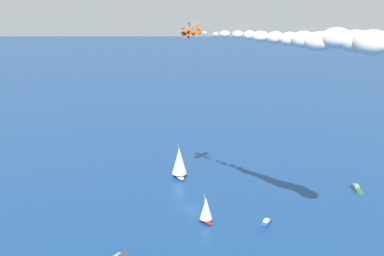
{
  "coord_description": "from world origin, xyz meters",
  "views": [
    {
      "loc": [
        -11.86,
        -118.81,
        56.42
      ],
      "look_at": [
        0.0,
        0.0,
        24.44
      ],
      "focal_mm": 41.03,
      "sensor_mm": 36.0,
      "label": 1
    }
  ],
  "objects_px": {
    "motorboat_trailing": "(358,189)",
    "biplane_lead": "(191,32)",
    "motorboat_far_port": "(265,224)",
    "sailboat_offshore": "(179,162)",
    "sailboat_far_stbd": "(206,210)",
    "wingwalker_lead": "(189,24)"
  },
  "relations": [
    {
      "from": "motorboat_trailing",
      "to": "biplane_lead",
      "type": "xyz_separation_m",
      "value": [
        -54.84,
        -6.88,
        50.46
      ]
    },
    {
      "from": "motorboat_far_port",
      "to": "sailboat_offshore",
      "type": "bearing_deg",
      "value": 118.23
    },
    {
      "from": "motorboat_far_port",
      "to": "motorboat_trailing",
      "type": "distance_m",
      "value": 41.64
    },
    {
      "from": "sailboat_far_stbd",
      "to": "biplane_lead",
      "type": "xyz_separation_m",
      "value": [
        -3.08,
        9.8,
        47.29
      ]
    },
    {
      "from": "motorboat_trailing",
      "to": "biplane_lead",
      "type": "distance_m",
      "value": 74.84
    },
    {
      "from": "sailboat_offshore",
      "to": "biplane_lead",
      "type": "height_order",
      "value": "biplane_lead"
    },
    {
      "from": "sailboat_far_stbd",
      "to": "wingwalker_lead",
      "type": "relative_size",
      "value": 5.39
    },
    {
      "from": "motorboat_far_port",
      "to": "wingwalker_lead",
      "type": "height_order",
      "value": "wingwalker_lead"
    },
    {
      "from": "motorboat_far_port",
      "to": "wingwalker_lead",
      "type": "relative_size",
      "value": 4.0
    },
    {
      "from": "motorboat_trailing",
      "to": "wingwalker_lead",
      "type": "relative_size",
      "value": 4.7
    },
    {
      "from": "biplane_lead",
      "to": "sailboat_far_stbd",
      "type": "bearing_deg",
      "value": -72.57
    },
    {
      "from": "motorboat_far_port",
      "to": "motorboat_trailing",
      "type": "xyz_separation_m",
      "value": [
        36.19,
        20.6,
        0.05
      ]
    },
    {
      "from": "biplane_lead",
      "to": "wingwalker_lead",
      "type": "distance_m",
      "value": 2.15
    },
    {
      "from": "biplane_lead",
      "to": "wingwalker_lead",
      "type": "xyz_separation_m",
      "value": [
        -0.53,
        -0.36,
        2.06
      ]
    },
    {
      "from": "motorboat_trailing",
      "to": "wingwalker_lead",
      "type": "height_order",
      "value": "wingwalker_lead"
    },
    {
      "from": "biplane_lead",
      "to": "sailboat_offshore",
      "type": "bearing_deg",
      "value": 94.19
    },
    {
      "from": "motorboat_far_port",
      "to": "sailboat_far_stbd",
      "type": "height_order",
      "value": "sailboat_far_stbd"
    },
    {
      "from": "sailboat_far_stbd",
      "to": "sailboat_offshore",
      "type": "bearing_deg",
      "value": 98.1
    },
    {
      "from": "sailboat_far_stbd",
      "to": "motorboat_far_port",
      "type": "bearing_deg",
      "value": -14.13
    },
    {
      "from": "motorboat_far_port",
      "to": "sailboat_far_stbd",
      "type": "distance_m",
      "value": 16.38
    },
    {
      "from": "motorboat_far_port",
      "to": "biplane_lead",
      "type": "xyz_separation_m",
      "value": [
        -18.65,
        13.72,
        50.51
      ]
    },
    {
      "from": "wingwalker_lead",
      "to": "motorboat_far_port",
      "type": "bearing_deg",
      "value": -34.86
    }
  ]
}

